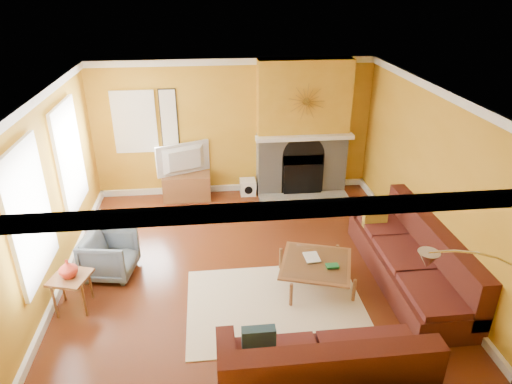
{
  "coord_description": "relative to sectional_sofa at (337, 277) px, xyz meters",
  "views": [
    {
      "loc": [
        -0.53,
        -5.7,
        4.1
      ],
      "look_at": [
        0.15,
        0.4,
        1.17
      ],
      "focal_mm": 32.0,
      "sensor_mm": 36.0,
      "label": 1
    }
  ],
  "objects": [
    {
      "name": "floor",
      "position": [
        -1.1,
        0.85,
        -0.46
      ],
      "size": [
        5.5,
        6.0,
        0.02
      ],
      "primitive_type": "cube",
      "color": "maroon",
      "rests_on": "ground"
    },
    {
      "name": "ceiling",
      "position": [
        -1.1,
        0.85,
        2.26
      ],
      "size": [
        5.5,
        6.0,
        0.02
      ],
      "primitive_type": "cube",
      "color": "white",
      "rests_on": "ground"
    },
    {
      "name": "wall_back",
      "position": [
        -1.1,
        3.86,
        0.9
      ],
      "size": [
        5.5,
        0.02,
        2.7
      ],
      "primitive_type": "cube",
      "color": "gold",
      "rests_on": "ground"
    },
    {
      "name": "wall_front",
      "position": [
        -1.1,
        -2.16,
        0.9
      ],
      "size": [
        5.5,
        0.02,
        2.7
      ],
      "primitive_type": "cube",
      "color": "gold",
      "rests_on": "ground"
    },
    {
      "name": "wall_left",
      "position": [
        -3.86,
        0.85,
        0.9
      ],
      "size": [
        0.02,
        6.0,
        2.7
      ],
      "primitive_type": "cube",
      "color": "gold",
      "rests_on": "ground"
    },
    {
      "name": "wall_right",
      "position": [
        1.66,
        0.85,
        0.9
      ],
      "size": [
        0.02,
        6.0,
        2.7
      ],
      "primitive_type": "cube",
      "color": "gold",
      "rests_on": "ground"
    },
    {
      "name": "baseboard",
      "position": [
        -1.1,
        0.85,
        -0.39
      ],
      "size": [
        5.5,
        6.0,
        0.12
      ],
      "primitive_type": null,
      "color": "white",
      "rests_on": "floor"
    },
    {
      "name": "crown_molding",
      "position": [
        -1.1,
        0.85,
        2.19
      ],
      "size": [
        5.5,
        6.0,
        0.12
      ],
      "primitive_type": null,
      "color": "white",
      "rests_on": "ceiling"
    },
    {
      "name": "window_left_near",
      "position": [
        -3.82,
        2.15,
        1.05
      ],
      "size": [
        0.06,
        1.22,
        1.72
      ],
      "primitive_type": "cube",
      "color": "white",
      "rests_on": "wall_left"
    },
    {
      "name": "window_left_far",
      "position": [
        -3.82,
        0.25,
        1.05
      ],
      "size": [
        0.06,
        1.22,
        1.72
      ],
      "primitive_type": "cube",
      "color": "white",
      "rests_on": "wall_left"
    },
    {
      "name": "window_back",
      "position": [
        -3.0,
        3.81,
        1.1
      ],
      "size": [
        0.82,
        0.06,
        1.22
      ],
      "primitive_type": "cube",
      "color": "white",
      "rests_on": "wall_back"
    },
    {
      "name": "wall_art",
      "position": [
        -2.35,
        3.82,
        1.15
      ],
      "size": [
        0.34,
        0.04,
        1.14
      ],
      "primitive_type": "cube",
      "color": "white",
      "rests_on": "wall_back"
    },
    {
      "name": "fireplace",
      "position": [
        0.25,
        3.65,
        0.9
      ],
      "size": [
        1.8,
        0.4,
        2.7
      ],
      "primitive_type": null,
      "color": "gray",
      "rests_on": "floor"
    },
    {
      "name": "mantel",
      "position": [
        0.25,
        3.41,
        0.8
      ],
      "size": [
        1.92,
        0.22,
        0.08
      ],
      "primitive_type": "cube",
      "color": "white",
      "rests_on": "fireplace"
    },
    {
      "name": "hearth",
      "position": [
        0.25,
        3.1,
        -0.42
      ],
      "size": [
        1.8,
        0.7,
        0.06
      ],
      "primitive_type": "cube",
      "color": "gray",
      "rests_on": "floor"
    },
    {
      "name": "sunburst",
      "position": [
        0.25,
        3.42,
        1.5
      ],
      "size": [
        0.7,
        0.04,
        0.7
      ],
      "primitive_type": null,
      "color": "olive",
      "rests_on": "fireplace"
    },
    {
      "name": "rug",
      "position": [
        -0.82,
        0.06,
        -0.44
      ],
      "size": [
        2.4,
        1.8,
        0.02
      ],
      "primitive_type": "cube",
      "color": "beige",
      "rests_on": "floor"
    },
    {
      "name": "sectional_sofa",
      "position": [
        0.0,
        0.0,
        0.0
      ],
      "size": [
        3.29,
        3.7,
        0.9
      ],
      "primitive_type": null,
      "color": "#4C1D18",
      "rests_on": "floor"
    },
    {
      "name": "coffee_table",
      "position": [
        -0.17,
        0.47,
        -0.26
      ],
      "size": [
        1.23,
        1.23,
        0.39
      ],
      "primitive_type": null,
      "rotation": [
        0.0,
        0.0,
        -0.31
      ],
      "color": "white",
      "rests_on": "floor"
    },
    {
      "name": "media_console",
      "position": [
        -2.09,
        3.53,
        -0.19
      ],
      "size": [
        0.94,
        0.42,
        0.52
      ],
      "primitive_type": "cube",
      "color": "brown",
      "rests_on": "floor"
    },
    {
      "name": "tv",
      "position": [
        -2.09,
        3.53,
        0.38
      ],
      "size": [
        1.06,
        0.54,
        0.63
      ],
      "primitive_type": "imported",
      "rotation": [
        0.0,
        0.0,
        3.53
      ],
      "color": "black",
      "rests_on": "media_console"
    },
    {
      "name": "subwoofer",
      "position": [
        -0.85,
        3.62,
        -0.29
      ],
      "size": [
        0.31,
        0.31,
        0.31
      ],
      "primitive_type": "cube",
      "color": "white",
      "rests_on": "floor"
    },
    {
      "name": "armchair",
      "position": [
        -3.16,
        1.07,
        -0.12
      ],
      "size": [
        0.84,
        0.82,
        0.66
      ],
      "primitive_type": "imported",
      "rotation": [
        0.0,
        0.0,
        1.39
      ],
      "color": "slate",
      "rests_on": "floor"
    },
    {
      "name": "side_table",
      "position": [
        -3.52,
        0.32,
        -0.19
      ],
      "size": [
        0.58,
        0.58,
        0.51
      ],
      "primitive_type": null,
      "rotation": [
        0.0,
        0.0,
        -0.28
      ],
      "color": "brown",
      "rests_on": "floor"
    },
    {
      "name": "vase",
      "position": [
        -3.52,
        0.32,
        0.19
      ],
      "size": [
        0.26,
        0.26,
        0.25
      ],
      "primitive_type": "imported",
      "rotation": [
        0.0,
        0.0,
        0.05
      ],
      "color": "red",
      "rests_on": "side_table"
    },
    {
      "name": "book",
      "position": [
        -0.32,
        0.57,
        -0.05
      ],
      "size": [
        0.22,
        0.29,
        0.03
      ],
      "primitive_type": "imported",
      "rotation": [
        0.0,
        0.0,
        0.05
      ],
      "color": "white",
      "rests_on": "coffee_table"
    },
    {
      "name": "arc_lamp",
      "position": [
        0.8,
        -1.81,
        0.55
      ],
      "size": [
        1.28,
        0.36,
        2.0
      ],
      "primitive_type": null,
      "color": "silver",
      "rests_on": "floor"
    }
  ]
}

